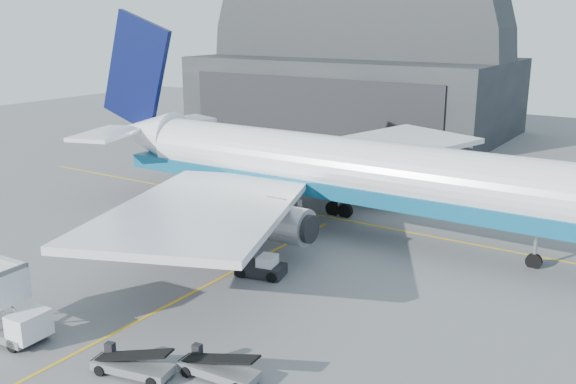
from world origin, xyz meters
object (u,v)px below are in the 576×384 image
Objects in this scene: belt_loader_a at (132,365)px; belt_loader_b at (218,369)px; airliner at (321,167)px; pushback_tug at (262,268)px.

belt_loader_b is (4.03, 2.22, 0.00)m from belt_loader_a.
belt_loader_a and belt_loader_b have the same top height.
airliner is at bearing 104.72° from belt_loader_b.
belt_loader_b is (6.12, -12.56, -0.06)m from pushback_tug.
belt_loader_b is at bearing 16.59° from belt_loader_a.
airliner is at bearing 87.24° from belt_loader_a.
airliner is 11.68× the size of belt_loader_b.
pushback_tug is 13.97m from belt_loader_b.
belt_loader_a is at bearing -155.36° from belt_loader_b.
belt_loader_a is at bearing -94.40° from pushback_tug.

